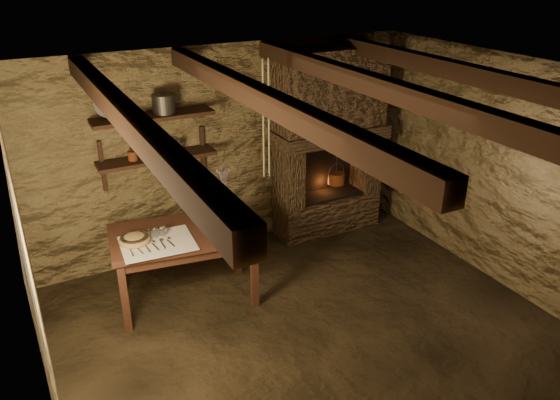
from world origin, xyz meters
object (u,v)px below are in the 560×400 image
iron_stockpot (164,105)px  red_pot (336,178)px  wooden_bowl (135,240)px  stoneware_jug (225,194)px  work_table (185,263)px

iron_stockpot → red_pot: size_ratio=0.44×
wooden_bowl → stoneware_jug: bearing=11.9°
wooden_bowl → iron_stockpot: iron_stockpot is taller
work_table → red_pot: 2.33m
wooden_bowl → iron_stockpot: 1.45m
work_table → iron_stockpot: iron_stockpot is taller
iron_stockpot → stoneware_jug: bearing=-57.2°
wooden_bowl → red_pot: red_pot is taller
iron_stockpot → wooden_bowl: bearing=-127.4°
wooden_bowl → iron_stockpot: size_ratio=1.26×
stoneware_jug → wooden_bowl: (-1.00, -0.21, -0.18)m
work_table → wooden_bowl: (-0.47, -0.03, 0.40)m
stoneware_jug → red_pot: bearing=8.6°
stoneware_jug → wooden_bowl: size_ratio=1.67×
stoneware_jug → iron_stockpot: (-0.39, 0.60, 0.85)m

